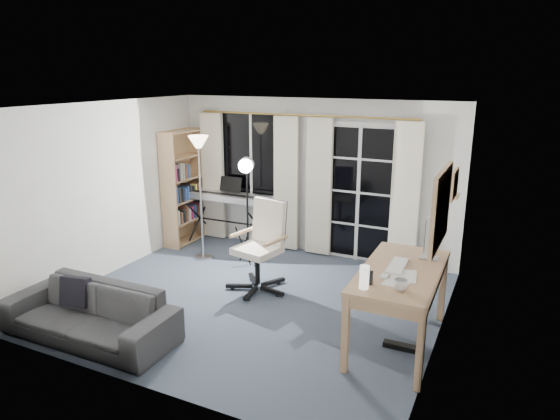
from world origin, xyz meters
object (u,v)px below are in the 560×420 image
object	(u,v)px
keyboard_piano	(228,198)
mug	(401,283)
studio_light	(246,178)
bookshelf	(182,190)
torchiere_lamp	(199,161)
monitor	(431,230)
sofa	(88,305)
office_chair	(264,237)
desk	(401,279)

from	to	relation	value
keyboard_piano	mug	distance (m)	4.14
keyboard_piano	studio_light	distance (m)	1.14
bookshelf	torchiere_lamp	distance (m)	1.11
monitor	mug	world-z (taller)	monitor
keyboard_piano	sofa	bearing A→B (deg)	-86.80
keyboard_piano	studio_light	size ratio (longest dim) A/B	0.88
monitor	office_chair	bearing A→B (deg)	173.03
desk	sofa	xyz separation A→B (m)	(-3.00, -1.31, -0.35)
office_chair	sofa	distance (m)	2.28
monitor	mug	distance (m)	0.99
torchiere_lamp	studio_light	distance (m)	0.79
monitor	sofa	xyz separation A→B (m)	(-3.20, -1.76, -0.77)
torchiere_lamp	keyboard_piano	bearing A→B (deg)	88.64
keyboard_piano	monitor	xyz separation A→B (m)	(3.44, -1.48, 0.36)
office_chair	monitor	world-z (taller)	monitor
office_chair	studio_light	bearing A→B (deg)	146.78
bookshelf	office_chair	distance (m)	2.34
studio_light	monitor	xyz separation A→B (m)	(2.70, -0.81, -0.17)
studio_light	mug	xyz separation A→B (m)	(2.60, -1.76, -0.42)
studio_light	bookshelf	bearing A→B (deg)	140.25
desk	studio_light	bearing A→B (deg)	152.54
bookshelf	keyboard_piano	bearing A→B (deg)	13.35
studio_light	desk	size ratio (longest dim) A/B	1.05
bookshelf	studio_light	bearing A→B (deg)	-18.85
torchiere_lamp	keyboard_piano	distance (m)	1.02
sofa	desk	bearing A→B (deg)	23.04
keyboard_piano	sofa	distance (m)	3.28
bookshelf	sofa	world-z (taller)	bookshelf
desk	sofa	world-z (taller)	desk
torchiere_lamp	monitor	bearing A→B (deg)	-12.37
desk	mug	distance (m)	0.54
keyboard_piano	monitor	bearing A→B (deg)	-24.41
keyboard_piano	office_chair	world-z (taller)	office_chair
torchiere_lamp	monitor	xyz separation A→B (m)	(3.46, -0.76, -0.37)
torchiere_lamp	mug	bearing A→B (deg)	-26.94
studio_light	mug	size ratio (longest dim) A/B	12.06
office_chair	desk	world-z (taller)	office_chair
bookshelf	office_chair	size ratio (longest dim) A/B	1.59
keyboard_piano	office_chair	bearing A→B (deg)	-44.71
torchiere_lamp	monitor	distance (m)	3.56
monitor	mug	xyz separation A→B (m)	(-0.10, -0.95, -0.25)
bookshelf	monitor	bearing A→B (deg)	-18.02
sofa	keyboard_piano	bearing A→B (deg)	93.72
torchiere_lamp	office_chair	bearing A→B (deg)	-21.63
monitor	bookshelf	bearing A→B (deg)	162.09
mug	sofa	world-z (taller)	mug
bookshelf	mug	size ratio (longest dim) A/B	13.73
sofa	torchiere_lamp	bearing A→B (deg)	95.33
office_chair	bookshelf	bearing A→B (deg)	164.84
torchiere_lamp	office_chair	xyz separation A→B (m)	(1.33, -0.53, -0.82)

